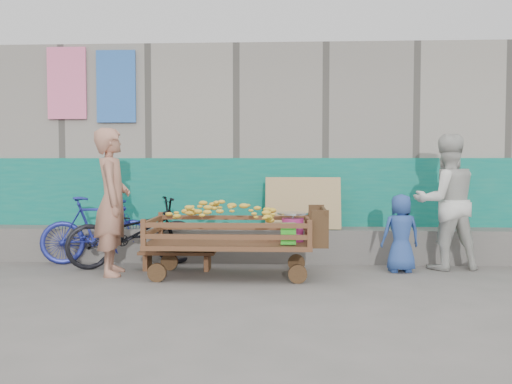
{
  "coord_description": "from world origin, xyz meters",
  "views": [
    {
      "loc": [
        0.05,
        -5.34,
        1.34
      ],
      "look_at": [
        -0.27,
        1.2,
        1.0
      ],
      "focal_mm": 40.0,
      "sensor_mm": 36.0,
      "label": 1
    }
  ],
  "objects_px": {
    "woman": "(446,202)",
    "banana_cart": "(227,226)",
    "vendor_man": "(112,202)",
    "child": "(401,233)",
    "bench": "(177,256)",
    "bicycle_blue": "(98,230)",
    "bicycle_dark": "(134,232)"
  },
  "relations": [
    {
      "from": "woman",
      "to": "banana_cart",
      "type": "bearing_deg",
      "value": 4.29
    },
    {
      "from": "banana_cart",
      "to": "vendor_man",
      "type": "bearing_deg",
      "value": 177.98
    },
    {
      "from": "child",
      "to": "vendor_man",
      "type": "bearing_deg",
      "value": -2.68
    },
    {
      "from": "bench",
      "to": "vendor_man",
      "type": "distance_m",
      "value": 1.05
    },
    {
      "from": "banana_cart",
      "to": "woman",
      "type": "xyz_separation_m",
      "value": [
        2.7,
        0.62,
        0.25
      ]
    },
    {
      "from": "bicycle_blue",
      "to": "banana_cart",
      "type": "bearing_deg",
      "value": -128.25
    },
    {
      "from": "bench",
      "to": "woman",
      "type": "bearing_deg",
      "value": 3.94
    },
    {
      "from": "banana_cart",
      "to": "woman",
      "type": "distance_m",
      "value": 2.78
    },
    {
      "from": "bench",
      "to": "bicycle_dark",
      "type": "height_order",
      "value": "bicycle_dark"
    },
    {
      "from": "vendor_man",
      "to": "bicycle_blue",
      "type": "bearing_deg",
      "value": 18.29
    },
    {
      "from": "vendor_man",
      "to": "banana_cart",
      "type": "bearing_deg",
      "value": -103.55
    },
    {
      "from": "vendor_man",
      "to": "bicycle_blue",
      "type": "height_order",
      "value": "vendor_man"
    },
    {
      "from": "bench",
      "to": "bicycle_dark",
      "type": "relative_size",
      "value": 0.56
    },
    {
      "from": "vendor_man",
      "to": "bench",
      "type": "bearing_deg",
      "value": -76.32
    },
    {
      "from": "vendor_man",
      "to": "bicycle_dark",
      "type": "relative_size",
      "value": 1.03
    },
    {
      "from": "banana_cart",
      "to": "bicycle_dark",
      "type": "distance_m",
      "value": 1.4
    },
    {
      "from": "banana_cart",
      "to": "child",
      "type": "distance_m",
      "value": 2.13
    },
    {
      "from": "vendor_man",
      "to": "bicycle_blue",
      "type": "relative_size",
      "value": 1.18
    },
    {
      "from": "banana_cart",
      "to": "bench",
      "type": "bearing_deg",
      "value": 149.87
    },
    {
      "from": "banana_cart",
      "to": "vendor_man",
      "type": "height_order",
      "value": "vendor_man"
    },
    {
      "from": "woman",
      "to": "vendor_man",
      "type": "bearing_deg",
      "value": -0.62
    },
    {
      "from": "bicycle_dark",
      "to": "bicycle_blue",
      "type": "relative_size",
      "value": 1.14
    },
    {
      "from": "woman",
      "to": "bicycle_dark",
      "type": "relative_size",
      "value": 1.0
    },
    {
      "from": "vendor_man",
      "to": "child",
      "type": "height_order",
      "value": "vendor_man"
    },
    {
      "from": "bench",
      "to": "bicycle_blue",
      "type": "distance_m",
      "value": 1.23
    },
    {
      "from": "vendor_man",
      "to": "bicycle_dark",
      "type": "distance_m",
      "value": 0.69
    },
    {
      "from": "woman",
      "to": "bench",
      "type": "bearing_deg",
      "value": -4.6
    },
    {
      "from": "vendor_man",
      "to": "bicycle_dark",
      "type": "xyz_separation_m",
      "value": [
        0.11,
        0.53,
        -0.43
      ]
    },
    {
      "from": "bench",
      "to": "vendor_man",
      "type": "xyz_separation_m",
      "value": [
        -0.71,
        -0.34,
        0.7
      ]
    },
    {
      "from": "bench",
      "to": "woman",
      "type": "distance_m",
      "value": 3.44
    },
    {
      "from": "child",
      "to": "banana_cart",
      "type": "bearing_deg",
      "value": 2.11
    },
    {
      "from": "bicycle_dark",
      "to": "bicycle_blue",
      "type": "xyz_separation_m",
      "value": [
        -0.53,
        0.2,
        0.0
      ]
    }
  ]
}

